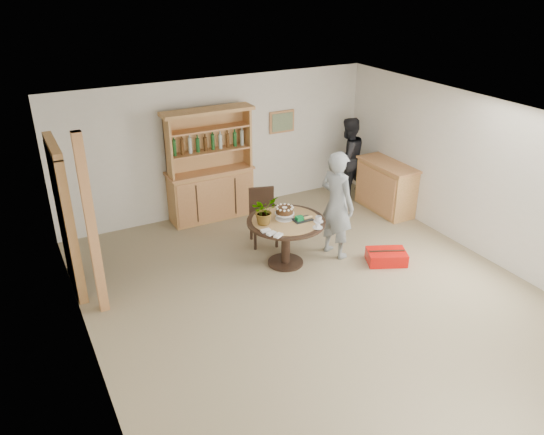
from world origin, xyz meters
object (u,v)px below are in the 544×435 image
(dining_table, at_px, (286,229))
(dining_chair, at_px, (263,212))
(teen_boy, at_px, (337,205))
(sideboard, at_px, (386,187))
(hutch, at_px, (210,182))
(red_suitcase, at_px, (386,257))
(adult_person, at_px, (348,158))

(dining_table, relative_size, dining_chair, 1.27)
(teen_boy, bearing_deg, sideboard, -75.78)
(hutch, bearing_deg, dining_table, -79.73)
(hutch, height_order, dining_chair, hutch)
(dining_table, bearing_deg, hutch, 100.27)
(dining_chair, distance_m, teen_boy, 1.29)
(sideboard, relative_size, teen_boy, 0.72)
(sideboard, height_order, teen_boy, teen_boy)
(teen_boy, xyz_separation_m, red_suitcase, (0.57, -0.62, -0.77))
(adult_person, bearing_deg, sideboard, 96.85)
(hutch, relative_size, sideboard, 1.62)
(teen_boy, bearing_deg, dining_table, 68.92)
(teen_boy, bearing_deg, hutch, 14.67)
(teen_boy, relative_size, adult_person, 1.09)
(adult_person, bearing_deg, red_suitcase, 61.07)
(hutch, relative_size, dining_table, 1.70)
(hutch, distance_m, dining_table, 2.16)
(hutch, height_order, teen_boy, hutch)
(adult_person, relative_size, red_suitcase, 2.25)
(dining_chair, height_order, adult_person, adult_person)
(dining_chair, relative_size, teen_boy, 0.54)
(teen_boy, relative_size, red_suitcase, 2.45)
(dining_table, height_order, teen_boy, teen_boy)
(teen_boy, bearing_deg, dining_chair, 27.43)
(hutch, distance_m, dining_chair, 1.37)
(dining_chair, xyz_separation_m, adult_person, (2.39, 1.00, 0.27))
(sideboard, relative_size, dining_chair, 1.33)
(hutch, height_order, adult_person, hutch)
(hutch, distance_m, teen_boy, 2.55)
(dining_table, relative_size, teen_boy, 0.69)
(dining_table, bearing_deg, dining_chair, 88.51)
(sideboard, bearing_deg, dining_chair, -178.76)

